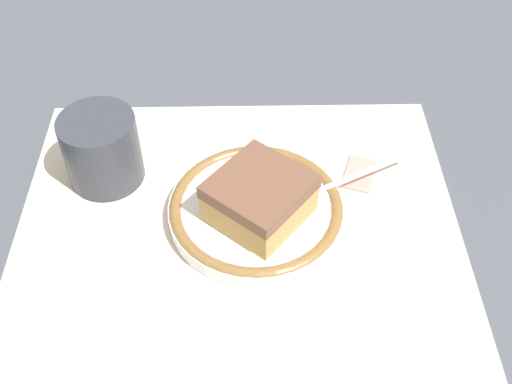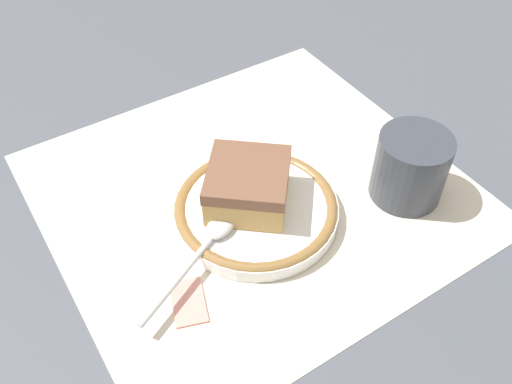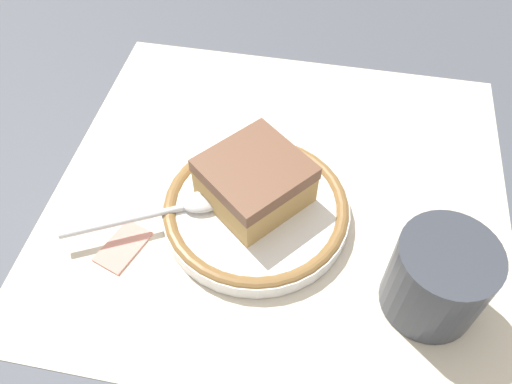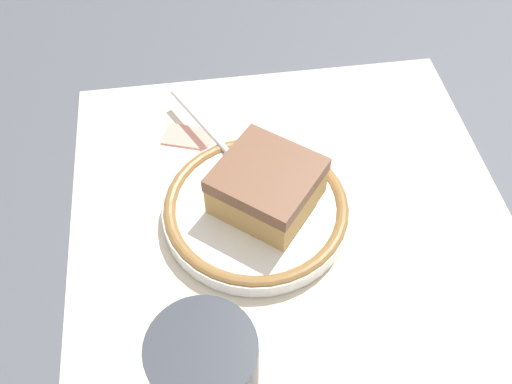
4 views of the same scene
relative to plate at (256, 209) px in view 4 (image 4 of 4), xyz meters
name	(u,v)px [view 4 (image 4 of 4)]	position (x,y,z in m)	size (l,w,h in m)	color
ground_plane	(294,227)	(-0.03, 0.02, -0.01)	(2.40, 2.40, 0.00)	#4C515B
placemat	(294,227)	(-0.03, 0.02, -0.01)	(0.41, 0.43, 0.00)	beige
plate	(256,209)	(0.00, 0.00, 0.00)	(0.17, 0.17, 0.02)	white
cake_slice	(267,186)	(-0.01, 0.00, 0.03)	(0.12, 0.12, 0.05)	tan
spoon	(228,152)	(0.02, -0.07, 0.01)	(0.08, 0.14, 0.01)	silver
cup	(205,371)	(0.06, 0.16, 0.02)	(0.08, 0.08, 0.08)	#383D47
sugar_packet	(187,135)	(0.06, -0.11, -0.01)	(0.05, 0.03, 0.01)	#E5998C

